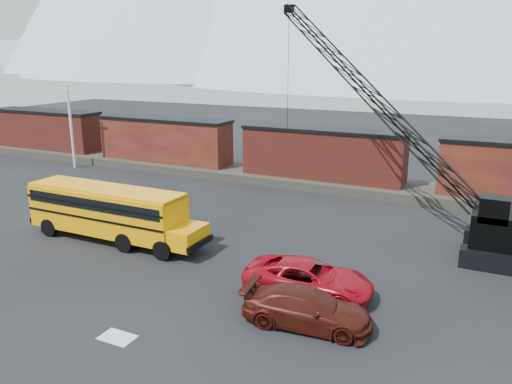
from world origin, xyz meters
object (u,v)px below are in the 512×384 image
at_px(school_bus, 111,211).
at_px(crawler_crane, 370,94).
at_px(red_pickup, 309,279).
at_px(maroon_suv, 307,308).

relative_size(school_bus, crawler_crane, 0.57).
bearing_deg(crawler_crane, school_bus, -136.07).
distance_m(red_pickup, crawler_crane, 15.14).
height_order(maroon_suv, crawler_crane, crawler_crane).
bearing_deg(school_bus, red_pickup, -6.92).
bearing_deg(red_pickup, school_bus, 78.25).
distance_m(maroon_suv, crawler_crane, 17.47).
height_order(school_bus, crawler_crane, crawler_crane).
xyz_separation_m(maroon_suv, crawler_crane, (-1.70, 15.72, 7.42)).
bearing_deg(school_bus, maroon_suv, -16.54).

